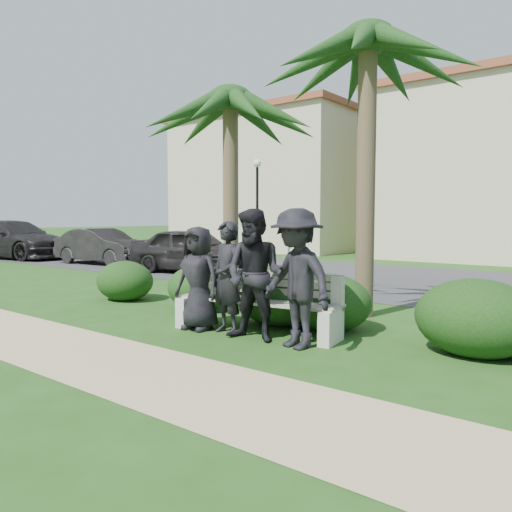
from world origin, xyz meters
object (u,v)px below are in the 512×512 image
Objects in this scene: man_a at (198,278)px; car_c at (14,239)px; street_lamp at (257,190)px; palm_left at (230,101)px; man_b at (227,278)px; car_a at (193,250)px; car_b at (103,246)px; park_bench at (257,306)px; palm_right at (368,42)px; man_d at (296,279)px; man_c at (255,275)px.

man_a is 0.29× the size of car_c.
palm_left is (6.71, -9.50, 1.17)m from street_lamp.
man_a is at bearing -159.95° from man_b.
street_lamp is 14.55m from man_a.
car_a is 4.79m from car_b.
park_bench is 12.63m from car_b.
man_b is (-0.34, -0.29, 0.44)m from park_bench.
palm_left is at bearing -54.77° from street_lamp.
park_bench is at bearing -116.18° from car_c.
palm_left is 10.35m from car_b.
palm_right is 1.41× the size of car_b.
park_bench is 8.51m from car_a.
car_b is (-11.48, 5.28, 0.26)m from park_bench.
man_d is 5.11m from palm_left.
palm_left is 0.91× the size of car_c.
park_bench is 1.43× the size of man_c.
man_b is 0.61m from man_c.
man_d is at bearing -120.23° from car_b.
man_b reaches higher than man_a.
car_c is at bearing 156.11° from park_bench.
man_a is 0.28× the size of palm_right.
man_c is (9.24, -11.91, -2.01)m from street_lamp.
man_b is 4.70m from palm_right.
man_c is at bearing -117.16° from car_c.
palm_right reaches higher than man_d.
palm_right is at bearing 79.65° from man_b.
palm_left reaches higher than car_c.
park_bench is at bearing -52.05° from street_lamp.
car_c reaches higher than car_b.
man_b is at bearing -117.42° from car_c.
street_lamp is at bearing 138.59° from man_b.
man_c reaches higher than car_b.
park_bench is 0.66× the size of car_b.
street_lamp is 1.07× the size of car_b.
park_bench is 4.81m from palm_left.
palm_right is (1.03, 2.47, 3.87)m from man_b.
park_bench is at bearing 18.76° from man_a.
man_d reaches higher than car_b.
palm_left is 3.03m from palm_right.
palm_right is 8.94m from car_a.
car_b is (-4.79, 0.02, -0.05)m from car_a.
palm_left reaches higher than street_lamp.
palm_right is at bearing -108.75° from car_c.
street_lamp is 13.57m from palm_right.
street_lamp is 2.55× the size of man_b.
man_c is 4.73m from palm_left.
street_lamp is 7.04m from car_a.
man_c is 0.37× the size of palm_left.
palm_right is at bearing 2.83° from palm_left.
car_c is at bearing -138.11° from street_lamp.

